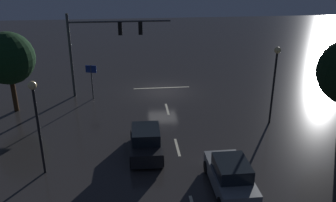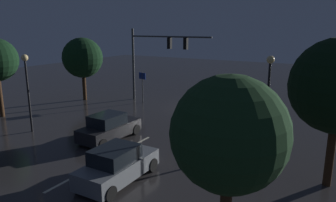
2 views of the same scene
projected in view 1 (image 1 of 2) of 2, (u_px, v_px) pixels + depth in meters
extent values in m
plane|color=#2D2B2B|center=(162.00, 91.00, 31.57)|extent=(80.00, 80.00, 0.00)
cylinder|color=#383A3D|center=(71.00, 56.00, 29.26)|extent=(0.22, 0.22, 6.87)
cylinder|color=#383A3D|center=(120.00, 22.00, 28.64)|extent=(8.14, 0.14, 0.14)
cube|color=black|center=(120.00, 29.00, 28.85)|extent=(0.32, 0.36, 1.00)
sphere|color=black|center=(120.00, 24.00, 28.91)|extent=(0.20, 0.20, 0.20)
sphere|color=black|center=(120.00, 28.00, 29.03)|extent=(0.20, 0.20, 0.20)
sphere|color=#19F24C|center=(120.00, 32.00, 29.15)|extent=(0.20, 0.20, 0.20)
cube|color=black|center=(140.00, 28.00, 29.01)|extent=(0.32, 0.36, 1.00)
sphere|color=black|center=(140.00, 24.00, 29.07)|extent=(0.20, 0.20, 0.20)
sphere|color=black|center=(140.00, 28.00, 29.19)|extent=(0.20, 0.20, 0.20)
sphere|color=#19F24C|center=(140.00, 32.00, 29.31)|extent=(0.20, 0.20, 0.20)
cube|color=beige|center=(167.00, 109.00, 27.88)|extent=(0.16, 2.20, 0.01)
cube|color=beige|center=(177.00, 147.00, 22.35)|extent=(0.16, 2.20, 0.01)
cube|color=beige|center=(162.00, 88.00, 32.39)|extent=(5.00, 0.16, 0.01)
cube|color=black|center=(146.00, 143.00, 21.52)|extent=(1.90, 4.34, 0.80)
cube|color=black|center=(146.00, 134.00, 21.06)|extent=(1.65, 2.14, 0.68)
cylinder|color=black|center=(132.00, 136.00, 23.04)|extent=(0.24, 0.68, 0.68)
cylinder|color=black|center=(159.00, 135.00, 23.17)|extent=(0.24, 0.68, 0.68)
cylinder|color=black|center=(132.00, 162.00, 20.08)|extent=(0.24, 0.68, 0.68)
cylinder|color=black|center=(162.00, 161.00, 20.21)|extent=(0.24, 0.68, 0.68)
sphere|color=#F9EFC6|center=(135.00, 127.00, 23.41)|extent=(0.20, 0.20, 0.20)
sphere|color=#F9EFC6|center=(155.00, 127.00, 23.51)|extent=(0.20, 0.20, 0.20)
cube|color=slate|center=(230.00, 178.00, 18.15)|extent=(1.82, 4.31, 0.80)
cube|color=black|center=(232.00, 168.00, 17.68)|extent=(1.61, 2.11, 0.68)
cylinder|color=black|center=(207.00, 167.00, 19.64)|extent=(0.22, 0.68, 0.68)
cylinder|color=black|center=(237.00, 165.00, 19.81)|extent=(0.22, 0.68, 0.68)
cylinder|color=black|center=(256.00, 202.00, 16.86)|extent=(0.22, 0.68, 0.68)
sphere|color=#F9EFC6|center=(208.00, 157.00, 20.01)|extent=(0.20, 0.20, 0.20)
sphere|color=#F9EFC6|center=(231.00, 155.00, 20.15)|extent=(0.20, 0.20, 0.20)
cylinder|color=black|center=(273.00, 89.00, 24.74)|extent=(0.14, 0.14, 5.08)
sphere|color=#F9D88C|center=(278.00, 50.00, 23.73)|extent=(0.44, 0.44, 0.44)
cylinder|color=black|center=(39.00, 132.00, 18.85)|extent=(0.14, 0.14, 4.88)
sphere|color=#F9D88C|center=(32.00, 85.00, 17.87)|extent=(0.44, 0.44, 0.44)
cylinder|color=#383A3D|center=(92.00, 82.00, 29.41)|extent=(0.09, 0.09, 2.91)
cube|color=navy|center=(91.00, 69.00, 28.99)|extent=(0.88, 0.30, 0.60)
cylinder|color=#382314|center=(14.00, 94.00, 27.15)|extent=(0.36, 0.36, 2.69)
sphere|color=black|center=(8.00, 58.00, 26.11)|extent=(3.85, 3.85, 3.85)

